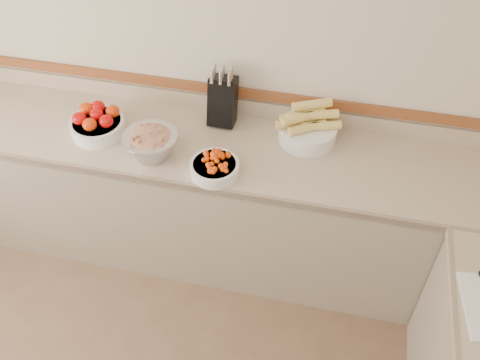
% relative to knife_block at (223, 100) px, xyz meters
% --- Properties ---
extents(back_wall, '(4.00, 0.00, 4.00)m').
position_rel_knife_block_xyz_m(back_wall, '(-0.13, 0.10, 0.25)').
color(back_wall, beige).
rests_on(back_wall, ground_plane).
extents(counter_back, '(4.00, 0.65, 1.08)m').
position_rel_knife_block_xyz_m(counter_back, '(-0.13, -0.22, -0.59)').
color(counter_back, '#C1A88C').
rests_on(counter_back, ground_plane).
extents(knife_block, '(0.15, 0.18, 0.36)m').
position_rel_knife_block_xyz_m(knife_block, '(0.00, 0.00, 0.00)').
color(knife_block, black).
rests_on(knife_block, counter_back).
extents(tomato_bowl, '(0.30, 0.30, 0.15)m').
position_rel_knife_block_xyz_m(tomato_bowl, '(-0.66, -0.25, -0.08)').
color(tomato_bowl, white).
rests_on(tomato_bowl, counter_back).
extents(cherry_tomato_bowl, '(0.26, 0.26, 0.14)m').
position_rel_knife_block_xyz_m(cherry_tomato_bowl, '(0.06, -0.43, -0.10)').
color(cherry_tomato_bowl, white).
rests_on(cherry_tomato_bowl, counter_back).
extents(corn_bowl, '(0.36, 0.32, 0.24)m').
position_rel_knife_block_xyz_m(corn_bowl, '(0.49, -0.05, -0.07)').
color(corn_bowl, white).
rests_on(corn_bowl, counter_back).
extents(rhubarb_bowl, '(0.29, 0.29, 0.17)m').
position_rel_knife_block_xyz_m(rhubarb_bowl, '(-0.30, -0.37, -0.06)').
color(rhubarb_bowl, '#B2B2BA').
rests_on(rhubarb_bowl, counter_back).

